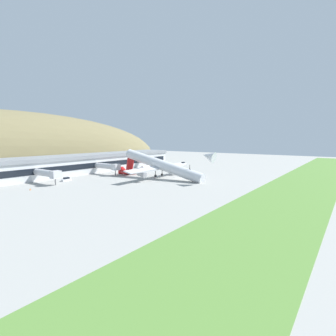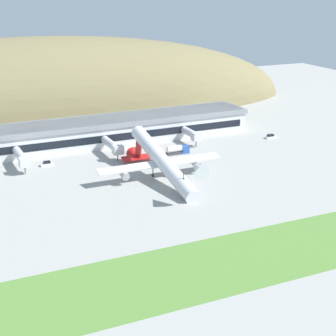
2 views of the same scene
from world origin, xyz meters
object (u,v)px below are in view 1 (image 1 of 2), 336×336
at_px(jetway_1, 108,166).
at_px(cargo_airplane, 160,166).
at_px(jetway_2, 147,161).
at_px(fuel_truck, 147,168).
at_px(terminal_building, 86,162).
at_px(jetway_0, 48,173).
at_px(traffic_cone_0, 30,189).
at_px(service_car_1, 183,163).
at_px(service_car_0, 66,179).

relative_size(jetway_1, cargo_airplane, 0.30).
bearing_deg(cargo_airplane, jetway_1, 102.50).
xyz_separation_m(jetway_2, fuel_truck, (-9.66, -8.00, -2.50)).
height_order(terminal_building, cargo_airplane, cargo_airplane).
bearing_deg(jetway_0, traffic_cone_0, -147.23).
bearing_deg(terminal_building, service_car_1, -17.53).
distance_m(cargo_airplane, fuel_truck, 25.97).
distance_m(service_car_0, fuel_truck, 44.10).
distance_m(jetway_0, traffic_cone_0, 12.69).
bearing_deg(jetway_0, jetway_2, 1.88).
height_order(jetway_1, service_car_0, jetway_1).
distance_m(terminal_building, jetway_1, 16.35).
distance_m(jetway_2, fuel_truck, 12.79).
height_order(fuel_truck, traffic_cone_0, fuel_truck).
relative_size(service_car_0, service_car_1, 0.90).
xyz_separation_m(fuel_truck, traffic_cone_0, (-61.62, -0.57, -1.21)).
bearing_deg(service_car_0, terminal_building, 36.09).
bearing_deg(terminal_building, jetway_1, -89.10).
relative_size(jetway_1, fuel_truck, 1.86).
xyz_separation_m(service_car_0, traffic_cone_0, (-17.96, -6.78, -0.35)).
distance_m(jetway_1, cargo_airplane, 27.43).
relative_size(terminal_building, cargo_airplane, 2.31).
bearing_deg(service_car_0, traffic_cone_0, -159.33).
height_order(jetway_1, service_car_1, jetway_1).
relative_size(fuel_truck, traffic_cone_0, 14.03).
bearing_deg(jetway_0, service_car_1, -1.93).
xyz_separation_m(service_car_1, traffic_cone_0, (-101.93, -3.48, -0.37)).
relative_size(jetway_0, service_car_0, 3.92).
bearing_deg(service_car_0, cargo_airplane, -43.37).
height_order(jetway_0, jetway_1, same).
relative_size(jetway_0, fuel_truck, 1.88).
bearing_deg(jetway_1, traffic_cone_0, -170.62).
xyz_separation_m(jetway_2, cargo_airplane, (-24.91, -28.63, 1.50)).
distance_m(jetway_0, service_car_0, 8.45).
relative_size(service_car_0, traffic_cone_0, 6.73).
xyz_separation_m(jetway_1, jetway_2, (30.84, 1.89, -0.00)).
height_order(terminal_building, service_car_0, terminal_building).
bearing_deg(jetway_1, cargo_airplane, -77.50).
bearing_deg(service_car_1, jetway_2, 170.56).
bearing_deg(traffic_cone_0, service_car_0, 20.67).
bearing_deg(service_car_1, cargo_airplane, -157.04).
bearing_deg(cargo_airplane, traffic_cone_0, 156.61).
distance_m(terminal_building, jetway_0, 34.20).
xyz_separation_m(cargo_airplane, traffic_cone_0, (-46.37, 20.06, -5.20)).
distance_m(jetway_0, service_car_1, 91.84).
distance_m(service_car_1, fuel_truck, 40.43).
height_order(jetway_1, fuel_truck, jetway_1).
height_order(jetway_0, cargo_airplane, cargo_airplane).
bearing_deg(traffic_cone_0, jetway_1, 9.38).
xyz_separation_m(jetway_1, fuel_truck, (21.17, -6.11, -2.50)).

